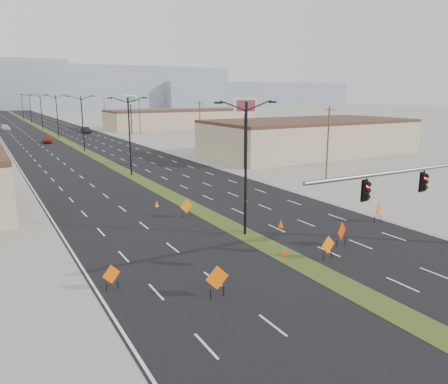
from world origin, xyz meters
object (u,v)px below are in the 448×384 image
signal_mast (441,186)px  car_mid (86,130)px  pole_sign_east_far (131,102)px  pole_sign_east_near (245,111)px  streetlight_1 (130,134)px  streetlight_4 (41,111)px  construction_sign_1 (217,279)px  car_far (5,128)px  construction_sign_2 (186,207)px  streetlight_2 (83,122)px  streetlight_3 (57,115)px  construction_sign_3 (328,246)px  cone_0 (285,251)px  streetlight_0 (246,165)px  construction_sign_4 (342,232)px  cone_1 (281,223)px  cone_3 (157,204)px  streetlight_6 (22,106)px  construction_sign_5 (378,210)px  cone_2 (245,199)px  construction_sign_0 (111,275)px  streetlight_5 (30,108)px  car_left (47,140)px

signal_mast → car_mid: bearing=90.1°
pole_sign_east_far → car_mid: bearing=134.5°
pole_sign_east_near → streetlight_1: bearing=-166.3°
streetlight_4 → construction_sign_1: (-6.88, -120.19, -4.35)m
car_far → construction_sign_2: 107.38m
streetlight_2 → streetlight_3: same height
car_far → construction_sign_3: (11.83, -120.41, 0.17)m
cone_0 → streetlight_0: bearing=89.3°
construction_sign_2 → construction_sign_4: 13.57m
construction_sign_1 → pole_sign_east_far: 95.45m
construction_sign_4 → cone_0: construction_sign_4 is taller
streetlight_0 → pole_sign_east_near: bearing=58.0°
streetlight_0 → cone_1: bearing=1.5°
streetlight_1 → construction_sign_4: 34.10m
construction_sign_3 → car_far: bearing=89.8°
signal_mast → construction_sign_4: 7.08m
cone_3 → streetlight_3: bearing=87.7°
construction_sign_2 → cone_3: size_ratio=2.79×
streetlight_3 → pole_sign_east_near: (15.78, -58.75, 2.71)m
streetlight_6 → construction_sign_5: 171.12m
pole_sign_east_far → cone_3: bearing=-106.6°
construction_sign_1 → construction_sign_3: bearing=8.7°
construction_sign_1 → pole_sign_east_far: size_ratio=0.18×
streetlight_1 → cone_1: (3.46, -27.91, -5.07)m
car_far → construction_sign_4: bearing=-87.4°
streetlight_0 → pole_sign_east_near: size_ratio=1.01×
streetlight_2 → car_far: bearing=99.7°
cone_3 → cone_1: bearing=-60.1°
streetlight_0 → streetlight_4: same height
streetlight_0 → construction_sign_5: bearing=-13.1°
construction_sign_4 → cone_2: bearing=62.7°
streetlight_0 → streetlight_3: bearing=90.0°
construction_sign_0 → construction_sign_2: 14.45m
cone_2 → streetlight_1: bearing=105.7°
streetlight_0 → construction_sign_5: size_ratio=5.77×
pole_sign_east_near → streetlight_6: bearing=119.9°
streetlight_5 → cone_1: (3.46, -139.91, -5.07)m
construction_sign_5 → cone_2: (-6.05, 11.31, -0.68)m
signal_mast → construction_sign_2: 19.83m
streetlight_1 → construction_sign_0: bearing=-109.5°
streetlight_2 → construction_sign_1: (-6.88, -64.19, -4.35)m
streetlight_2 → construction_sign_3: 63.14m
car_mid → construction_sign_1: 102.58m
car_left → construction_sign_1: construction_sign_1 is taller
cone_2 → streetlight_2: bearing=96.6°
streetlight_5 → construction_sign_2: size_ratio=5.92×
streetlight_5 → streetlight_6: (0.00, 28.00, 0.00)m
construction_sign_3 → car_mid: bearing=80.5°
streetlight_4 → streetlight_5: 28.00m
construction_sign_1 → signal_mast: bearing=-6.0°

